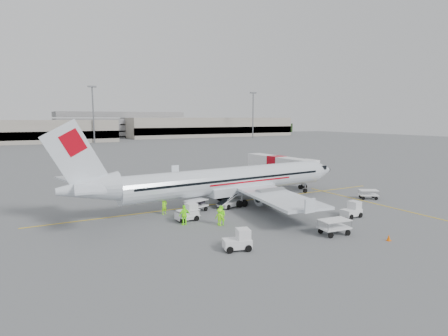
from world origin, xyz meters
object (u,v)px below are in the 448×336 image
(tug_fore, at_px, (351,210))
(tug_mid, at_px, (237,240))
(tug_aft, at_px, (187,212))
(jet_bridge, at_px, (277,169))
(aircraft, at_px, (232,163))
(belt_loader, at_px, (231,197))

(tug_fore, bearing_deg, tug_mid, -174.13)
(tug_aft, bearing_deg, jet_bridge, 30.79)
(aircraft, bearing_deg, jet_bridge, 30.62)
(belt_loader, xyz_separation_m, tug_aft, (-6.52, -2.76, -0.33))
(jet_bridge, height_order, tug_aft, jet_bridge)
(belt_loader, xyz_separation_m, tug_fore, (8.21, -9.52, -0.36))
(aircraft, height_order, tug_aft, aircraft)
(tug_mid, bearing_deg, aircraft, 76.51)
(belt_loader, distance_m, tug_fore, 12.57)
(jet_bridge, relative_size, tug_mid, 7.60)
(tug_fore, bearing_deg, tug_aft, 151.45)
(aircraft, xyz_separation_m, belt_loader, (-0.82, -1.37, -3.59))
(tug_fore, distance_m, tug_mid, 14.86)
(aircraft, bearing_deg, tug_fore, -59.46)
(belt_loader, relative_size, tug_fore, 2.08)
(aircraft, height_order, tug_mid, aircraft)
(aircraft, bearing_deg, tug_mid, -122.05)
(belt_loader, bearing_deg, tug_fore, -65.74)
(belt_loader, height_order, tug_mid, belt_loader)
(aircraft, relative_size, tug_mid, 16.68)
(aircraft, height_order, tug_fore, aircraft)
(tug_aft, bearing_deg, belt_loader, 21.24)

